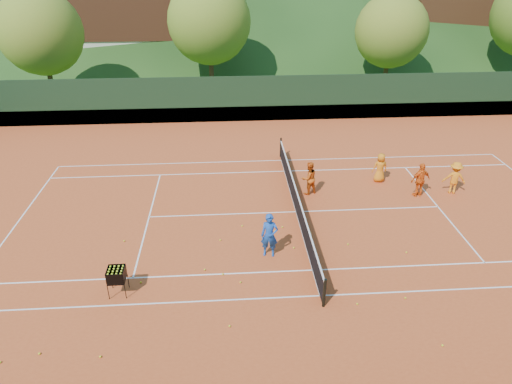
{
  "coord_description": "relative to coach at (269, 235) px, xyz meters",
  "views": [
    {
      "loc": [
        -2.94,
        -17.05,
        10.29
      ],
      "look_at": [
        -1.78,
        0.0,
        1.07
      ],
      "focal_mm": 32.0,
      "sensor_mm": 36.0,
      "label": 1
    }
  ],
  "objects": [
    {
      "name": "perimeter_fence",
      "position": [
        1.49,
        3.07,
        0.37
      ],
      "size": [
        40.4,
        24.24,
        3.0
      ],
      "color": "black",
      "rests_on": "clay_court"
    },
    {
      "name": "ground",
      "position": [
        1.49,
        3.07,
        -0.9
      ],
      "size": [
        400.0,
        400.0,
        0.0
      ],
      "primitive_type": "plane",
      "color": "#284F18",
      "rests_on": "ground"
    },
    {
      "name": "tennis_ball_14",
      "position": [
        -5.63,
        1.25,
        -0.84
      ],
      "size": [
        0.07,
        0.07,
        0.07
      ],
      "primitive_type": "sphere",
      "color": "#CDD423",
      "rests_on": "clay_court"
    },
    {
      "name": "student_b",
      "position": [
        7.36,
        4.14,
        -0.05
      ],
      "size": [
        1.03,
        0.62,
        1.65
      ],
      "primitive_type": "imported",
      "rotation": [
        0.0,
        0.0,
        3.38
      ],
      "color": "orange",
      "rests_on": "clay_court"
    },
    {
      "name": "chalet_right",
      "position": [
        21.49,
        33.07,
        4.36
      ],
      "size": [
        11.5,
        8.82,
        11.91
      ],
      "color": "beige",
      "rests_on": "ground"
    },
    {
      "name": "tennis_ball_10",
      "position": [
        -2.4,
        -0.79,
        -0.84
      ],
      "size": [
        0.07,
        0.07,
        0.07
      ],
      "primitive_type": "sphere",
      "color": "#CDD423",
      "rests_on": "clay_court"
    },
    {
      "name": "tennis_ball_4",
      "position": [
        4.27,
        -2.75,
        -0.84
      ],
      "size": [
        0.07,
        0.07,
        0.07
      ],
      "primitive_type": "sphere",
      "color": "#CDD423",
      "rests_on": "clay_court"
    },
    {
      "name": "tennis_ball_16",
      "position": [
        5.22,
        -0.26,
        -0.84
      ],
      "size": [
        0.07,
        0.07,
        0.07
      ],
      "primitive_type": "sphere",
      "color": "#CDD423",
      "rests_on": "clay_court"
    },
    {
      "name": "tennis_ball_7",
      "position": [
        2.6,
        -2.93,
        -0.84
      ],
      "size": [
        0.07,
        0.07,
        0.07
      ],
      "primitive_type": "sphere",
      "color": "#CDD423",
      "rests_on": "clay_court"
    },
    {
      "name": "tennis_ball_15",
      "position": [
        -1.56,
        -3.62,
        -0.84
      ],
      "size": [
        0.07,
        0.07,
        0.07
      ],
      "primitive_type": "sphere",
      "color": "#CDD423",
      "rests_on": "clay_court"
    },
    {
      "name": "tree_a",
      "position": [
        -14.51,
        21.07,
        3.97
      ],
      "size": [
        6.0,
        6.0,
        7.88
      ],
      "color": "#3C2618",
      "rests_on": "ground"
    },
    {
      "name": "tennis_ball_17",
      "position": [
        -7.99,
        -4.56,
        -0.84
      ],
      "size": [
        0.07,
        0.07,
        0.07
      ],
      "primitive_type": "sphere",
      "color": "#CDD423",
      "rests_on": "clay_court"
    },
    {
      "name": "tennis_ball_20",
      "position": [
        -1.15,
        -1.58,
        -0.84
      ],
      "size": [
        0.07,
        0.07,
        0.07
      ],
      "primitive_type": "sphere",
      "color": "#CDD423",
      "rests_on": "clay_court"
    },
    {
      "name": "court_lines",
      "position": [
        1.49,
        3.07,
        -0.87
      ],
      "size": [
        23.83,
        11.03,
        0.0
      ],
      "color": "white",
      "rests_on": "clay_court"
    },
    {
      "name": "student_d",
      "position": [
        9.06,
        4.31,
        -0.09
      ],
      "size": [
        1.14,
        0.84,
        1.58
      ],
      "primitive_type": "imported",
      "rotation": [
        0.0,
        0.0,
        2.86
      ],
      "color": "orange",
      "rests_on": "clay_court"
    },
    {
      "name": "tree_b",
      "position": [
        -2.51,
        23.07,
        4.3
      ],
      "size": [
        6.4,
        6.4,
        8.4
      ],
      "color": "#432A1A",
      "rests_on": "ground"
    },
    {
      "name": "tennis_ball_12",
      "position": [
        -1.85,
        1.05,
        -0.84
      ],
      "size": [
        0.07,
        0.07,
        0.07
      ],
      "primitive_type": "sphere",
      "color": "#CDD423",
      "rests_on": "clay_court"
    },
    {
      "name": "clay_court",
      "position": [
        1.49,
        3.07,
        -0.89
      ],
      "size": [
        40.0,
        24.0,
        0.02
      ],
      "primitive_type": "cube",
      "color": "#B5441D",
      "rests_on": "ground"
    },
    {
      "name": "tennis_ball_9",
      "position": [
        -4.59,
        -1.35,
        -0.84
      ],
      "size": [
        0.07,
        0.07,
        0.07
      ],
      "primitive_type": "sphere",
      "color": "#CDD423",
      "rests_on": "clay_court"
    },
    {
      "name": "student_a",
      "position": [
        2.29,
        4.73,
        -0.08
      ],
      "size": [
        0.95,
        0.87,
        1.6
      ],
      "primitive_type": "imported",
      "rotation": [
        0.0,
        0.0,
        3.56
      ],
      "color": "#D95713",
      "rests_on": "clay_court"
    },
    {
      "name": "tennis_ball_8",
      "position": [
        0.72,
        1.82,
        -0.84
      ],
      "size": [
        0.07,
        0.07,
        0.07
      ],
      "primitive_type": "sphere",
      "color": "#CDD423",
      "rests_on": "clay_court"
    },
    {
      "name": "tennis_ball_11",
      "position": [
        1.79,
        1.31,
        -0.84
      ],
      "size": [
        0.07,
        0.07,
        0.07
      ],
      "primitive_type": "sphere",
      "color": "#CDD423",
      "rests_on": "clay_court"
    },
    {
      "name": "tennis_ball_3",
      "position": [
        3.13,
        0.42,
        -0.84
      ],
      "size": [
        0.07,
        0.07,
        0.07
      ],
      "primitive_type": "sphere",
      "color": "#CDD423",
      "rests_on": "clay_court"
    },
    {
      "name": "chalet_mid",
      "position": [
        7.49,
        37.07,
        4.09
      ],
      "size": [
        12.65,
        8.82,
        11.45
      ],
      "color": "beige",
      "rests_on": "ground"
    },
    {
      "name": "tennis_net",
      "position": [
        1.49,
        3.07,
        -0.38
      ],
      "size": [
        0.1,
        12.07,
        1.1
      ],
      "color": "black",
      "rests_on": "clay_court"
    },
    {
      "name": "tennis_ball_5",
      "position": [
        0.37,
        1.53,
        -0.84
      ],
      "size": [
        0.07,
        0.07,
        0.07
      ],
      "primitive_type": "sphere",
      "color": "#CDD423",
      "rests_on": "clay_court"
    },
    {
      "name": "ball_hopper",
      "position": [
        -5.23,
        -1.81,
        -0.13
      ],
      "size": [
        0.57,
        0.57,
        1.0
      ],
      "color": "black",
      "rests_on": "clay_court"
    },
    {
      "name": "tennis_ball_19",
      "position": [
        -5.24,
        -4.55,
        -0.84
      ],
      "size": [
        0.07,
        0.07,
        0.07
      ],
      "primitive_type": "sphere",
      "color": "#CDD423",
      "rests_on": "clay_court"
    },
    {
      "name": "chalet_left",
      "position": [
        -8.51,
        33.07,
        4.75
      ],
      "size": [
        13.8,
        9.93,
        12.92
      ],
      "color": "beige",
      "rests_on": "ground"
    },
    {
      "name": "coach",
      "position": [
        0.0,
        0.0,
        0.0
      ],
      "size": [
        0.7,
        0.52,
        1.75
      ],
      "primitive_type": "imported",
      "rotation": [
        0.0,
        0.0,
        -0.18
      ],
      "color": "#1949A5",
      "rests_on": "clay_court"
    },
    {
      "name": "tennis_ball_0",
      "position": [
        -0.94,
        2.04,
        -0.84
      ],
      "size": [
        0.07,
        0.07,
        0.07
      ],
      "primitive_type": "sphere",
      "color": "#CDD423",
      "rests_on": "clay_court"
    },
    {
      "name": "tennis_ball_1",
      "position": [
        -1.75,
        -1.1,
        -0.84
      ],
      "size": [
        0.07,
        0.07,
        0.07
      ],
      "primitive_type": "sphere",
      "color": "#CDD423",
      "rests_on": "clay_court"
    },
    {
      "name": "tennis_ball_6",
      "position": [
        0.99,
        0.33,
        -0.84
      ],
      "size": [
        0.07,
        0.07,
        0.07
      ],
      "primitive_type": "sphere",
      "color": "#CDD423",
      "rests_on": "clay_court"
    },
    {
      "name": "tennis_ball_2",
      "position": [
        -7.0,
        -4.32,
        -0.84
      ],
      "size": [
        0.07,
        0.07,
        0.07
      ],
      "primitive_type": "sphere",
      "color": "#CDD423",
      "rests_on": "clay_court"
    },
    {
      "name": "student_c",
      "position": [
        5.99,
        5.74,
        -0.14
      ],
      "size": [
        0.73,
        0.48,
        1.47
      ],
      "primitive_type": "imported",
      "rotation": [
        0.0,
        0.0,
        3.16
      ],
      "color": "orange",
      "rests_on": "clay_court"
    },
    {
      "name": "tennis_ball_21",
      "position": [
        4.62,
        -4.82,
        -0.84
      ],
      "size": [
        0.07,
        0.07,
        0.07
      ],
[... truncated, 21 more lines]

